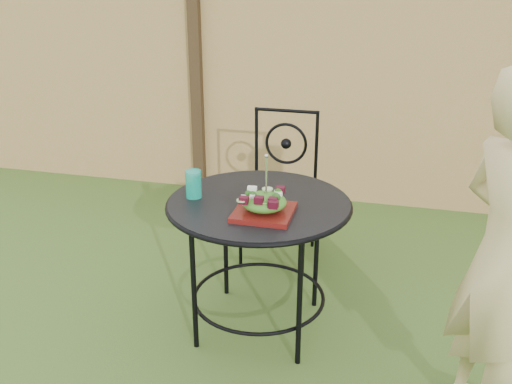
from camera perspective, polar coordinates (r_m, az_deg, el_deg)
ground at (r=2.87m, az=5.19°, el=-17.43°), size 60.00×60.00×0.00m
fence at (r=4.49m, az=10.31°, el=10.42°), size 8.00×0.12×1.90m
patio_table at (r=2.87m, az=0.29°, el=-3.46°), size 0.92×0.92×0.72m
patio_chair at (r=3.67m, az=2.48°, el=0.93°), size 0.46×0.46×0.95m
diner at (r=2.39m, az=23.95°, el=-6.33°), size 0.59×0.66×1.52m
salad_plate at (r=2.66m, az=0.80°, el=-2.04°), size 0.27×0.27×0.02m
salad at (r=2.64m, az=0.80°, el=-1.00°), size 0.21×0.21×0.08m
fork at (r=2.59m, az=1.03°, el=1.63°), size 0.01×0.01×0.18m
drinking_glass at (r=2.85m, az=-6.26°, el=0.80°), size 0.08×0.08×0.14m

